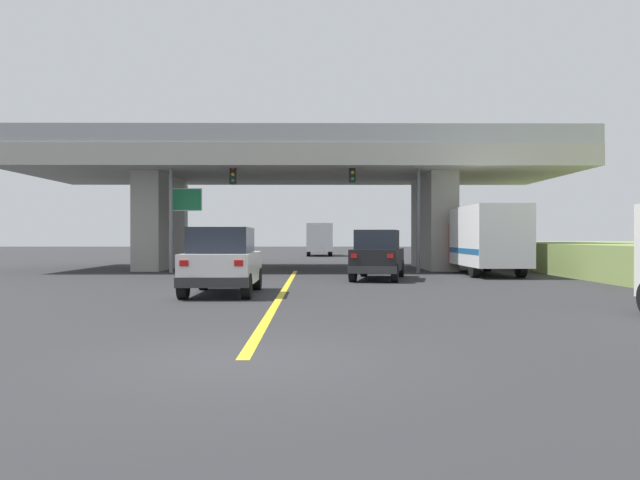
{
  "coord_description": "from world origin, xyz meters",
  "views": [
    {
      "loc": [
        1.03,
        -8.68,
        1.73
      ],
      "look_at": [
        1.18,
        12.7,
        1.63
      ],
      "focal_mm": 34.79,
      "sensor_mm": 36.0,
      "label": 1
    }
  ],
  "objects_px": {
    "suv_lead": "(223,261)",
    "suv_crossing": "(378,255)",
    "box_truck": "(484,239)",
    "traffic_signal_farside": "(193,195)",
    "traffic_signal_nearside": "(395,194)",
    "highway_sign": "(186,208)",
    "semi_truck_distant": "(319,239)"
  },
  "relations": [
    {
      "from": "suv_lead",
      "to": "suv_crossing",
      "type": "relative_size",
      "value": 0.88
    },
    {
      "from": "box_truck",
      "to": "traffic_signal_farside",
      "type": "height_order",
      "value": "traffic_signal_farside"
    },
    {
      "from": "traffic_signal_farside",
      "to": "suv_lead",
      "type": "bearing_deg",
      "value": -74.51
    },
    {
      "from": "suv_lead",
      "to": "suv_crossing",
      "type": "distance_m",
      "value": 8.49
    },
    {
      "from": "suv_crossing",
      "to": "box_truck",
      "type": "bearing_deg",
      "value": 43.03
    },
    {
      "from": "traffic_signal_nearside",
      "to": "traffic_signal_farside",
      "type": "xyz_separation_m",
      "value": [
        -9.89,
        0.07,
        -0.06
      ]
    },
    {
      "from": "highway_sign",
      "to": "box_truck",
      "type": "bearing_deg",
      "value": -9.3
    },
    {
      "from": "suv_lead",
      "to": "semi_truck_distant",
      "type": "height_order",
      "value": "semi_truck_distant"
    },
    {
      "from": "traffic_signal_nearside",
      "to": "semi_truck_distant",
      "type": "xyz_separation_m",
      "value": [
        -3.54,
        27.55,
        -2.25
      ]
    },
    {
      "from": "highway_sign",
      "to": "semi_truck_distant",
      "type": "relative_size",
      "value": 0.61
    },
    {
      "from": "traffic_signal_farside",
      "to": "suv_crossing",
      "type": "bearing_deg",
      "value": -30.05
    },
    {
      "from": "suv_lead",
      "to": "box_truck",
      "type": "xyz_separation_m",
      "value": [
        10.59,
        9.79,
        0.63
      ]
    },
    {
      "from": "suv_lead",
      "to": "traffic_signal_farside",
      "type": "distance_m",
      "value": 12.28
    },
    {
      "from": "box_truck",
      "to": "traffic_signal_nearside",
      "type": "relative_size",
      "value": 1.27
    },
    {
      "from": "box_truck",
      "to": "traffic_signal_farside",
      "type": "xyz_separation_m",
      "value": [
        -13.79,
        1.74,
        2.13
      ]
    },
    {
      "from": "box_truck",
      "to": "semi_truck_distant",
      "type": "height_order",
      "value": "box_truck"
    },
    {
      "from": "suv_crossing",
      "to": "highway_sign",
      "type": "height_order",
      "value": "highway_sign"
    },
    {
      "from": "suv_crossing",
      "to": "traffic_signal_farside",
      "type": "distance_m",
      "value": 10.26
    },
    {
      "from": "suv_lead",
      "to": "semi_truck_distant",
      "type": "relative_size",
      "value": 0.6
    },
    {
      "from": "suv_crossing",
      "to": "highway_sign",
      "type": "bearing_deg",
      "value": 159.9
    },
    {
      "from": "suv_lead",
      "to": "traffic_signal_farside",
      "type": "height_order",
      "value": "traffic_signal_farside"
    },
    {
      "from": "suv_lead",
      "to": "highway_sign",
      "type": "distance_m",
      "value": 12.83
    },
    {
      "from": "semi_truck_distant",
      "to": "traffic_signal_nearside",
      "type": "bearing_deg",
      "value": -82.68
    },
    {
      "from": "suv_crossing",
      "to": "semi_truck_distant",
      "type": "bearing_deg",
      "value": 105.41
    },
    {
      "from": "traffic_signal_farside",
      "to": "semi_truck_distant",
      "type": "xyz_separation_m",
      "value": [
        6.35,
        27.48,
        -2.19
      ]
    },
    {
      "from": "suv_lead",
      "to": "box_truck",
      "type": "height_order",
      "value": "box_truck"
    },
    {
      "from": "semi_truck_distant",
      "to": "highway_sign",
      "type": "bearing_deg",
      "value": -104.17
    },
    {
      "from": "suv_lead",
      "to": "traffic_signal_nearside",
      "type": "distance_m",
      "value": 13.57
    },
    {
      "from": "traffic_signal_nearside",
      "to": "semi_truck_distant",
      "type": "height_order",
      "value": "traffic_signal_nearside"
    },
    {
      "from": "box_truck",
      "to": "suv_crossing",
      "type": "bearing_deg",
      "value": -148.49
    },
    {
      "from": "box_truck",
      "to": "semi_truck_distant",
      "type": "distance_m",
      "value": 30.16
    },
    {
      "from": "suv_crossing",
      "to": "traffic_signal_nearside",
      "type": "xyz_separation_m",
      "value": [
        1.34,
        4.88,
        2.83
      ]
    }
  ]
}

